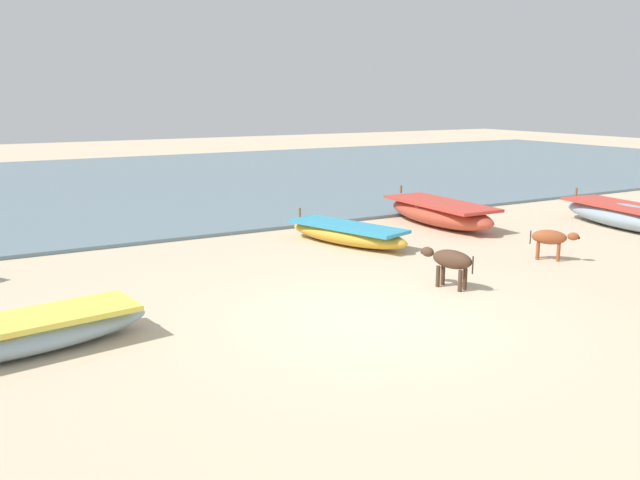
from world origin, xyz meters
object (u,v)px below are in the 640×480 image
fishing_boat_2 (630,216)px  fishing_boat_3 (347,233)px  fishing_boat_5 (440,213)px  calf_near_rust (551,238)px  fishing_boat_4 (22,334)px  calf_far_dark (450,261)px

fishing_boat_2 → fishing_boat_3: 6.90m
fishing_boat_2 → fishing_boat_5: (-3.60, 2.54, 0.01)m
fishing_boat_2 → calf_near_rust: fishing_boat_2 is taller
calf_near_rust → fishing_boat_5: bearing=135.5°
fishing_boat_2 → fishing_boat_3: size_ratio=1.24×
fishing_boat_4 → fishing_boat_5: bearing=-167.0°
fishing_boat_4 → calf_near_rust: (9.26, 0.10, 0.17)m
fishing_boat_5 → calf_far_dark: fishing_boat_5 is taller
fishing_boat_4 → fishing_boat_2: bearing=177.0°
fishing_boat_2 → calf_far_dark: (-6.89, -1.67, 0.15)m
fishing_boat_2 → calf_near_rust: (-3.99, -1.17, 0.11)m
fishing_boat_5 → fishing_boat_4: bearing=112.5°
calf_near_rust → fishing_boat_3: bearing=-177.7°
fishing_boat_3 → fishing_boat_4: fishing_boat_4 is taller
fishing_boat_3 → fishing_boat_4: (-6.62, -3.16, 0.01)m
calf_near_rust → fishing_boat_4: bearing=-128.0°
fishing_boat_4 → calf_near_rust: 9.27m
fishing_boat_4 → calf_far_dark: size_ratio=3.36×
fishing_boat_3 → fishing_boat_5: (3.03, 0.64, 0.08)m
fishing_boat_3 → fishing_boat_5: size_ratio=0.89×
fishing_boat_3 → calf_near_rust: size_ratio=4.00×
fishing_boat_2 → fishing_boat_4: bearing=102.3°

